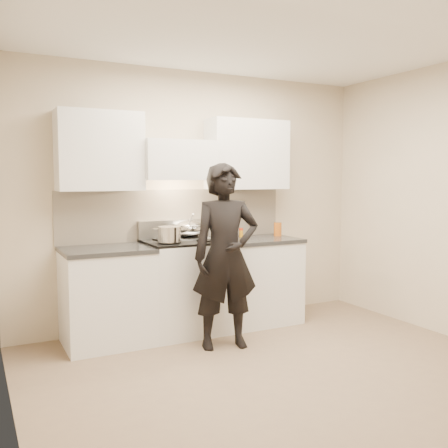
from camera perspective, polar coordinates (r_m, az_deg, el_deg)
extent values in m
plane|color=#7F6950|center=(4.19, 7.20, -16.80)|extent=(4.00, 4.00, 0.00)
cube|color=beige|center=(5.42, -3.11, 2.94)|extent=(4.00, 0.04, 2.70)
cube|color=beige|center=(3.21, -23.46, 0.90)|extent=(0.04, 3.50, 2.70)
cube|color=silver|center=(4.04, 7.68, 21.32)|extent=(4.00, 3.50, 0.02)
cube|color=#F0DFC9|center=(5.32, -5.51, 1.10)|extent=(2.50, 0.02, 0.53)
cube|color=#B5B5B5|center=(5.28, -5.85, -0.63)|extent=(0.76, 0.08, 0.20)
cube|color=white|center=(5.12, -5.31, 7.26)|extent=(0.76, 0.40, 0.40)
cylinder|color=beige|center=(4.95, -4.51, 5.25)|extent=(0.66, 0.02, 0.02)
cube|color=white|center=(5.51, 2.66, 7.92)|extent=(0.90, 0.33, 0.75)
cube|color=white|center=(4.92, -14.02, 8.09)|extent=(0.80, 0.33, 0.75)
cube|color=beige|center=(5.47, -1.75, 0.34)|extent=(0.08, 0.01, 0.12)
cube|color=white|center=(5.12, -4.66, -7.27)|extent=(0.76, 0.65, 0.92)
cube|color=black|center=(5.04, -4.70, -2.02)|extent=(0.76, 0.65, 0.02)
cube|color=silver|center=(5.21, -3.58, -1.62)|extent=(0.36, 0.34, 0.01)
cylinder|color=beige|center=(4.79, -3.34, -4.23)|extent=(0.62, 0.02, 0.02)
cylinder|color=black|center=(4.83, -6.00, -2.11)|extent=(0.18, 0.18, 0.01)
cylinder|color=black|center=(4.97, -2.13, -1.88)|extent=(0.18, 0.18, 0.01)
cylinder|color=black|center=(5.11, -7.21, -1.72)|extent=(0.18, 0.18, 0.01)
cylinder|color=black|center=(5.24, -3.51, -1.52)|extent=(0.18, 0.18, 0.01)
cube|color=white|center=(5.49, 3.43, -6.63)|extent=(0.90, 0.65, 0.88)
cube|color=black|center=(5.41, 3.46, -1.85)|extent=(0.92, 0.67, 0.04)
cube|color=white|center=(4.89, -13.23, -8.24)|extent=(0.80, 0.65, 0.88)
cube|color=black|center=(4.80, -13.35, -2.89)|extent=(0.82, 0.67, 0.04)
ellipsoid|color=beige|center=(5.21, -3.98, -0.53)|extent=(0.31, 0.31, 0.17)
torus|color=beige|center=(5.20, -3.98, -0.09)|extent=(0.33, 0.33, 0.01)
ellipsoid|color=beige|center=(5.21, -3.97, -0.63)|extent=(0.18, 0.18, 0.08)
cylinder|color=white|center=(5.07, -3.89, 0.36)|extent=(0.05, 0.23, 0.17)
cylinder|color=beige|center=(4.82, -6.26, -1.16)|extent=(0.28, 0.28, 0.15)
cube|color=beige|center=(4.81, -7.87, -0.52)|extent=(0.05, 0.04, 0.01)
cube|color=beige|center=(4.82, -4.67, -0.48)|extent=(0.05, 0.04, 0.01)
cylinder|color=#B5B5B5|center=(5.45, 0.49, -0.79)|extent=(0.11, 0.11, 0.15)
cylinder|color=black|center=(5.45, 0.74, 0.01)|extent=(0.01, 0.01, 0.26)
cylinder|color=white|center=(5.46, 0.60, 0.02)|extent=(0.01, 0.01, 0.26)
cylinder|color=#B5B5B5|center=(5.46, 0.40, 0.02)|extent=(0.01, 0.01, 0.26)
cylinder|color=black|center=(5.45, 0.26, 0.01)|extent=(0.01, 0.01, 0.26)
cylinder|color=#B5B5B5|center=(5.43, 0.25, -0.01)|extent=(0.01, 0.01, 0.26)
cylinder|color=white|center=(5.42, 0.38, -0.02)|extent=(0.01, 0.01, 0.26)
cylinder|color=black|center=(5.42, 0.58, -0.02)|extent=(0.01, 0.01, 0.26)
cylinder|color=#B5B5B5|center=(5.43, 0.73, -0.01)|extent=(0.01, 0.01, 0.26)
cylinder|color=#C27E0F|center=(5.52, 1.96, -1.11)|extent=(0.04, 0.04, 0.07)
cylinder|color=red|center=(5.52, 1.97, -0.59)|extent=(0.04, 0.04, 0.03)
cylinder|color=#A55014|center=(5.65, 6.16, -0.59)|extent=(0.09, 0.09, 0.15)
imported|color=black|center=(4.60, 0.17, -3.69)|extent=(0.69, 0.52, 1.71)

